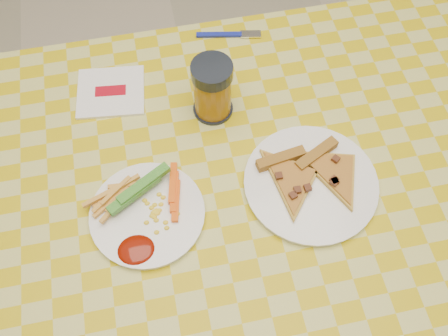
{
  "coord_description": "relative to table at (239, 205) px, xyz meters",
  "views": [
    {
      "loc": [
        -0.12,
        -0.41,
        1.6
      ],
      "look_at": [
        -0.02,
        0.04,
        0.78
      ],
      "focal_mm": 40.0,
      "sensor_mm": 36.0,
      "label": 1
    }
  ],
  "objects": [
    {
      "name": "ground",
      "position": [
        0.0,
        0.0,
        -0.68
      ],
      "size": [
        8.0,
        8.0,
        0.0
      ],
      "primitive_type": "plane",
      "color": "beige",
      "rests_on": "ground"
    },
    {
      "name": "table",
      "position": [
        0.0,
        0.0,
        0.0
      ],
      "size": [
        1.28,
        0.88,
        0.76
      ],
      "color": "silver",
      "rests_on": "ground"
    },
    {
      "name": "plate_left",
      "position": [
        -0.18,
        -0.02,
        0.08
      ],
      "size": [
        0.24,
        0.24,
        0.01
      ],
      "primitive_type": "cylinder",
      "rotation": [
        0.0,
        0.0,
        0.2
      ],
      "color": "white",
      "rests_on": "table"
    },
    {
      "name": "plate_right",
      "position": [
        0.13,
        -0.02,
        0.08
      ],
      "size": [
        0.3,
        0.3,
        0.01
      ],
      "primitive_type": "cylinder",
      "rotation": [
        0.0,
        0.0,
        0.23
      ],
      "color": "white",
      "rests_on": "table"
    },
    {
      "name": "fries_veggies",
      "position": [
        -0.19,
        -0.01,
        0.1
      ],
      "size": [
        0.2,
        0.19,
        0.04
      ],
      "color": "#E6B849",
      "rests_on": "plate_left"
    },
    {
      "name": "pizza_slices",
      "position": [
        0.13,
        -0.01,
        0.09
      ],
      "size": [
        0.25,
        0.22,
        0.02
      ],
      "color": "gold",
      "rests_on": "plate_right"
    },
    {
      "name": "drink_glass",
      "position": [
        -0.02,
        0.19,
        0.14
      ],
      "size": [
        0.08,
        0.08,
        0.13
      ],
      "color": "black",
      "rests_on": "table"
    },
    {
      "name": "napkin",
      "position": [
        -0.22,
        0.28,
        0.08
      ],
      "size": [
        0.15,
        0.14,
        0.01
      ],
      "rotation": [
        0.0,
        0.0,
        -0.12
      ],
      "color": "white",
      "rests_on": "table"
    },
    {
      "name": "fork",
      "position": [
        0.06,
        0.39,
        0.08
      ],
      "size": [
        0.15,
        0.04,
        0.01
      ],
      "rotation": [
        0.0,
        0.0,
        -0.18
      ],
      "color": "#162197",
      "rests_on": "table"
    }
  ]
}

